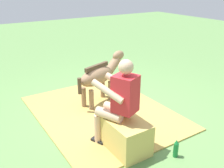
{
  "coord_description": "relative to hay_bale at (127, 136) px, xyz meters",
  "views": [
    {
      "loc": [
        -3.61,
        2.29,
        2.29
      ],
      "look_at": [
        0.01,
        -0.03,
        0.55
      ],
      "focal_mm": 41.32,
      "sensor_mm": 36.0,
      "label": 1
    }
  ],
  "objects": [
    {
      "name": "pony_standing",
      "position": [
        1.57,
        -0.49,
        0.34
      ],
      "size": [
        0.64,
        1.3,
        0.94
      ],
      "color": "#8C6B4C",
      "rests_on": "ground"
    },
    {
      "name": "ground_plane",
      "position": [
        1.11,
        -0.44,
        -0.24
      ],
      "size": [
        24.0,
        24.0,
        0.0
      ],
      "primitive_type": "plane",
      "color": "#608C4C"
    },
    {
      "name": "soda_bottle",
      "position": [
        -0.49,
        -0.49,
        -0.11
      ],
      "size": [
        0.07,
        0.07,
        0.27
      ],
      "color": "#197233",
      "rests_on": "ground"
    },
    {
      "name": "hay_bale",
      "position": [
        0.0,
        0.0,
        0.0
      ],
      "size": [
        0.64,
        0.47,
        0.47
      ],
      "primitive_type": "cube",
      "color": "tan",
      "rests_on": "ground"
    },
    {
      "name": "person_seated",
      "position": [
        0.16,
        0.05,
        0.51
      ],
      "size": [
        0.72,
        0.57,
        1.35
      ],
      "color": "#D8AD8C",
      "rests_on": "ground"
    },
    {
      "name": "hay_patch",
      "position": [
        1.16,
        -0.29,
        -0.23
      ],
      "size": [
        2.88,
        2.23,
        0.02
      ],
      "primitive_type": "cube",
      "color": "tan",
      "rests_on": "ground"
    }
  ]
}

